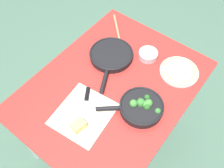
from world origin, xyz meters
TOP-DOWN VIEW (x-y plane):
  - ground_plane at (0.00, 0.00)m, footprint 14.00×14.00m
  - dining_table_red at (0.00, 0.00)m, footprint 1.12×0.85m
  - skillet_broccoli at (-0.03, -0.22)m, footprint 0.30×0.32m
  - skillet_eggs at (0.17, 0.14)m, footprint 0.41×0.28m
  - wooden_spoon at (0.33, 0.19)m, footprint 0.31×0.31m
  - parchment_sheet at (-0.25, 0.01)m, footprint 0.35×0.32m
  - grater_knife at (-0.19, 0.04)m, footprint 0.26×0.18m
  - cheese_block at (-0.32, -0.03)m, footprint 0.08×0.07m
  - dinner_plate_stack at (0.34, -0.27)m, footprint 0.24×0.24m
  - prep_bowl_steel at (0.32, -0.04)m, footprint 0.12×0.12m

SIDE VIEW (x-z plane):
  - ground_plane at x=0.00m, z-range 0.00..0.00m
  - dining_table_red at x=0.00m, z-range 0.29..1.04m
  - parchment_sheet at x=-0.25m, z-range 0.76..0.76m
  - wooden_spoon at x=0.33m, z-range 0.75..0.77m
  - grater_knife at x=-0.19m, z-range 0.75..0.78m
  - dinner_plate_stack at x=0.34m, z-range 0.75..0.78m
  - prep_bowl_steel at x=0.32m, z-range 0.76..0.80m
  - skillet_eggs at x=0.17m, z-range 0.76..0.80m
  - cheese_block at x=-0.32m, z-range 0.76..0.81m
  - skillet_broccoli at x=-0.03m, z-range 0.75..0.82m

